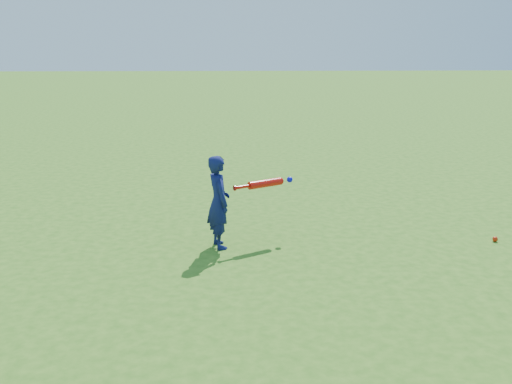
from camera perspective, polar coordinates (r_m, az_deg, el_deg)
ground at (r=6.60m, az=0.39°, el=-5.41°), size 80.00×80.00×0.00m
child at (r=6.43m, az=-3.77°, el=-1.01°), size 0.36×0.45×1.06m
ground_ball_red at (r=7.30m, az=22.80°, el=-4.36°), size 0.06×0.06×0.06m
bat_swing at (r=6.66m, az=1.15°, el=0.90°), size 0.72×0.45×0.09m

